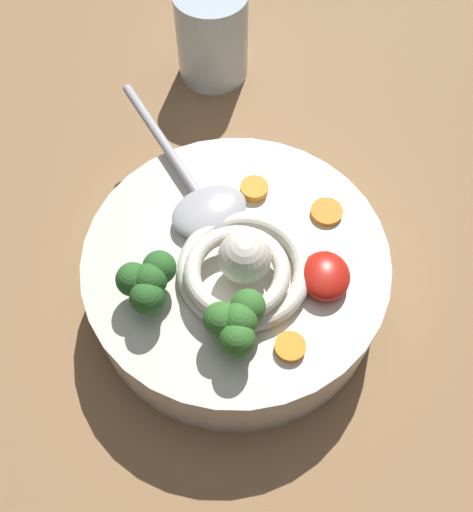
{
  "coord_description": "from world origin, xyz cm",
  "views": [
    {
      "loc": [
        19.83,
        -0.05,
        46.68
      ],
      "look_at": [
        -1.4,
        -2.51,
        9.7
      ],
      "focal_mm": 40.46,
      "sensor_mm": 36.0,
      "label": 1
    }
  ],
  "objects_px": {
    "drinking_glass": "(213,35)",
    "soup_bowl": "(236,275)",
    "noodle_pile": "(243,269)",
    "soup_spoon": "(201,198)"
  },
  "relations": [
    {
      "from": "soup_bowl",
      "to": "drinking_glass",
      "type": "height_order",
      "value": "drinking_glass"
    },
    {
      "from": "soup_bowl",
      "to": "drinking_glass",
      "type": "distance_m",
      "value": 0.26
    },
    {
      "from": "drinking_glass",
      "to": "soup_bowl",
      "type": "bearing_deg",
      "value": 11.77
    },
    {
      "from": "soup_bowl",
      "to": "noodle_pile",
      "type": "distance_m",
      "value": 0.05
    },
    {
      "from": "soup_spoon",
      "to": "noodle_pile",
      "type": "bearing_deg",
      "value": 175.78
    },
    {
      "from": "soup_bowl",
      "to": "drinking_glass",
      "type": "xyz_separation_m",
      "value": [
        -0.26,
        -0.05,
        0.01
      ]
    },
    {
      "from": "noodle_pile",
      "to": "soup_spoon",
      "type": "relative_size",
      "value": 0.68
    },
    {
      "from": "drinking_glass",
      "to": "noodle_pile",
      "type": "bearing_deg",
      "value": 12.35
    },
    {
      "from": "noodle_pile",
      "to": "soup_spoon",
      "type": "xyz_separation_m",
      "value": [
        -0.06,
        -0.04,
        -0.01
      ]
    },
    {
      "from": "drinking_glass",
      "to": "soup_spoon",
      "type": "bearing_deg",
      "value": 5.71
    }
  ]
}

